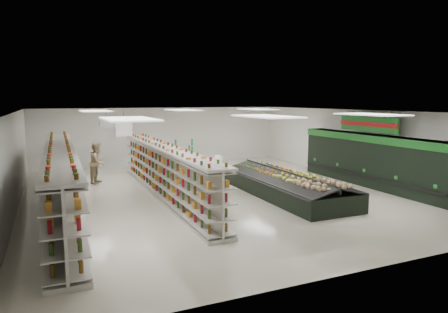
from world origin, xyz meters
name	(u,v)px	position (x,y,z in m)	size (l,w,h in m)	color
floor	(215,193)	(0.00, 0.00, 0.00)	(16.00, 16.00, 0.00)	beige
ceiling	(215,111)	(0.00, 0.00, 3.20)	(14.00, 16.00, 0.02)	white
wall_back	(162,136)	(0.00, 8.00, 1.60)	(14.00, 0.02, 3.20)	white
wall_front	(361,199)	(0.00, -8.00, 1.60)	(14.00, 0.02, 3.20)	white
wall_left	(13,164)	(-7.00, 0.00, 1.60)	(0.02, 16.00, 3.20)	white
wall_right	(356,145)	(7.00, 0.00, 1.60)	(0.02, 16.00, 3.20)	white
produce_wall_case	(372,157)	(6.53, -1.50, 1.24)	(0.93, 8.00, 2.20)	black
aisle_sign_near	(124,130)	(-3.80, -2.00, 2.75)	(0.52, 0.06, 0.75)	white
aisle_sign_far	(106,123)	(-3.80, 2.00, 2.75)	(0.52, 0.06, 0.75)	white
hortifruti_banner	(368,124)	(6.25, -1.50, 2.65)	(0.12, 3.20, 0.95)	#1C6921
gondola_left	(61,183)	(-5.61, -0.47, 0.97)	(1.09, 12.16, 2.11)	beige
gondola_center	(165,173)	(-1.97, 0.23, 0.88)	(0.88, 11.09, 1.92)	beige
produce_island	(285,184)	(2.28, -1.48, 0.44)	(2.36, 6.49, 0.97)	black
soda_endcap	(183,157)	(0.34, 5.22, 0.74)	(1.24, 0.88, 1.52)	#AF1417
shopper_main	(216,182)	(-0.88, -2.24, 0.92)	(0.67, 0.44, 1.84)	white
shopper_background	(98,162)	(-4.01, 3.84, 0.91)	(0.89, 0.55, 1.83)	tan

